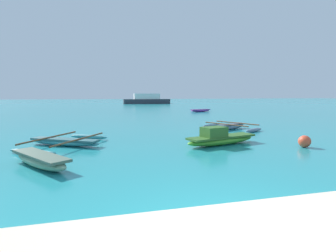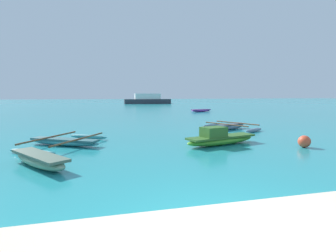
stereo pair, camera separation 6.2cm
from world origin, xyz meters
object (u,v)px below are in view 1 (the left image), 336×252
object	(u,v)px
moored_boat_1	(40,160)
moored_boat_4	(65,142)
moored_boat_3	(220,138)
distant_ferry	(147,100)
moored_boat_2	(200,110)
moored_boat_0	(231,126)
mooring_buoy_0	(305,141)

from	to	relation	value
moored_boat_1	moored_boat_4	world-z (taller)	moored_boat_1
moored_boat_1	moored_boat_3	bearing A→B (deg)	69.90
moored_boat_4	distant_ferry	xyz separation A→B (m)	(11.66, 48.01, 0.78)
moored_boat_2	moored_boat_3	xyz separation A→B (m)	(-6.92, -20.04, 0.10)
moored_boat_2	distant_ferry	distance (m)	29.43
moored_boat_1	moored_boat_4	bearing A→B (deg)	139.80
moored_boat_1	moored_boat_2	distance (m)	25.70
moored_boat_4	distant_ferry	bearing A→B (deg)	107.05
moored_boat_0	moored_boat_2	size ratio (longest dim) A/B	1.30
mooring_buoy_0	moored_boat_1	bearing A→B (deg)	-177.25
moored_boat_0	moored_boat_1	distance (m)	11.30
moored_boat_4	moored_boat_0	bearing A→B (deg)	48.82
moored_boat_2	moored_boat_1	bearing A→B (deg)	-135.16
moored_boat_2	moored_boat_4	bearing A→B (deg)	-138.84
moored_boat_1	moored_boat_4	distance (m)	3.23
moored_boat_1	mooring_buoy_0	size ratio (longest dim) A/B	5.43
distant_ferry	moored_boat_3	bearing A→B (deg)	-96.14
moored_boat_1	moored_boat_3	size ratio (longest dim) A/B	0.73
mooring_buoy_0	distant_ferry	xyz separation A→B (m)	(2.29, 50.76, 0.70)
moored_boat_1	distant_ferry	world-z (taller)	distant_ferry
moored_boat_3	moored_boat_4	bearing A→B (deg)	151.33
moored_boat_1	distant_ferry	xyz separation A→B (m)	(11.92, 51.23, 0.73)
moored_boat_1	mooring_buoy_0	distance (m)	9.65
moored_boat_1	moored_boat_3	world-z (taller)	moored_boat_3
moored_boat_1	moored_boat_3	distance (m)	6.85
moored_boat_2	moored_boat_4	xyz separation A→B (m)	(-13.26, -18.63, -0.02)
moored_boat_3	moored_boat_2	bearing A→B (deg)	54.76
moored_boat_2	mooring_buoy_0	bearing A→B (deg)	-113.71
moored_boat_1	mooring_buoy_0	bearing A→B (deg)	57.30
moored_boat_2	distant_ferry	world-z (taller)	distant_ferry
mooring_buoy_0	moored_boat_2	bearing A→B (deg)	79.69
moored_boat_3	distant_ferry	xyz separation A→B (m)	(5.32, 49.41, 0.67)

